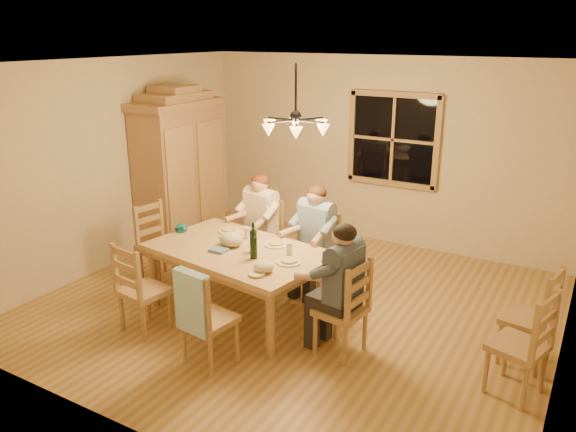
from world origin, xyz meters
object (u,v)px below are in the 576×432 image
Objects in this scene: adult_slate_man at (342,273)px; dining_table at (238,257)px; chair_far_left at (261,253)px; chair_end_left at (161,258)px; wine_bottle_b at (253,243)px; chair_near_left at (145,304)px; chair_far_right at (315,269)px; wine_bottle_a at (253,238)px; armoire at (180,174)px; child at (183,258)px; chandelier at (296,125)px; chair_spare_back at (525,334)px; chair_spare_front at (516,362)px; chair_near_right at (210,334)px; chair_end_right at (340,324)px; adult_plaid_man at (316,227)px; adult_woman at (260,213)px.

dining_table is at bearing 90.00° from adult_slate_man.
chair_far_left and chair_end_left have the same top height.
chair_near_left is at bearing -142.96° from wine_bottle_b.
chair_far_right is 3.00× the size of wine_bottle_a.
chair_end_left is (0.63, -1.17, -0.75)m from armoire.
chair_end_left is 0.47m from child.
chandelier is 2.43m from chair_near_left.
wine_bottle_a reaches higher than chair_near_left.
chair_far_right is 1.00× the size of chair_spare_back.
child is 3.80m from chair_spare_front.
dining_table is 2.11× the size of chair_near_right.
chair_spare_front and chair_spare_back have the same top height.
chair_spare_front is at bearing -75.66° from adult_slate_man.
chair_spare_front is at bearing 171.24° from chair_far_left.
wine_bottle_a is 0.33× the size of chair_spare_front.
chandelier is 1.82m from chair_far_right.
child is (-2.22, 0.30, 0.13)m from chair_end_right.
adult_plaid_man is (-0.82, 1.05, 0.54)m from chair_end_right.
child is 3.82m from chair_spare_back.
chair_end_right reaches higher than dining_table.
chandelier reaches higher than chair_near_left.
adult_slate_man is at bearing 153.43° from adult_woman.
chandelier is 2.02m from chair_far_left.
child is 0.87× the size of chair_spare_front.
chair_end_right is at bearing 136.64° from chair_far_right.
wine_bottle_a is 2.83m from chair_spare_back.
chair_end_right is 1.21m from wine_bottle_b.
adult_plaid_man is at bearing -11.91° from armoire.
chair_near_left is at bearing 64.80° from chair_far_right.
chair_spare_front is 0.54m from chair_spare_back.
chandelier is 2.33× the size of wine_bottle_b.
chair_far_right is at bearing 117.98° from chair_end_left.
chair_near_right is (0.69, -1.95, 0.00)m from chair_far_left.
wine_bottle_a reaches higher than chair_spare_front.
adult_woman reaches higher than wine_bottle_b.
chair_far_right is 2.02m from chair_near_left.
dining_table is 2.11× the size of chair_end_left.
chair_far_right is (0.05, 0.40, -1.77)m from chandelier.
adult_slate_man reaches higher than chair_spare_front.
chandelier is 0.90× the size of child.
wine_bottle_b is at bearing 86.57° from adult_plaid_man.
adult_slate_man is at bearing -36.50° from chandelier.
dining_table is 1.39m from chair_end_left.
adult_plaid_man is 1.02m from wine_bottle_b.
chair_far_right is at bearing 92.06° from chair_spare_back.
chair_far_left is 0.86m from chair_far_right.
adult_woman is at bearing 0.00° from adult_plaid_man.
chair_far_right and chair_spare_back have the same top height.
adult_woman is at bearing 117.90° from chair_near_right.
chair_end_right is at bearing -25.47° from armoire.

